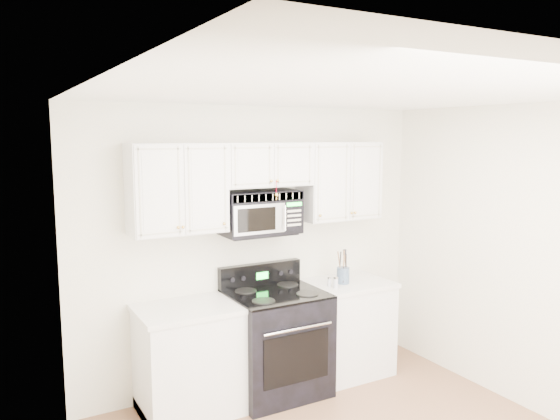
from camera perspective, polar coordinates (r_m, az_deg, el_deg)
room at (r=3.72m, az=9.91°, el=-8.41°), size 3.51×3.51×2.61m
base_cabinet_left at (r=4.84m, az=-9.46°, el=-15.51°), size 0.86×0.65×0.92m
base_cabinet_right at (r=5.54m, az=6.70°, el=-12.40°), size 0.86×0.65×0.92m
range at (r=5.09m, az=-0.43°, el=-13.49°), size 0.83×0.75×1.14m
upper_cabinets at (r=4.92m, az=-1.62°, el=3.14°), size 2.44×0.37×0.75m
microwave at (r=4.91m, az=-2.07°, el=-0.25°), size 0.71×0.40×0.39m
utensil_crock at (r=5.32m, az=6.61°, el=-6.70°), size 0.12×0.12×0.33m
shaker_salt at (r=5.15m, az=5.84°, el=-7.52°), size 0.05×0.05×0.11m
shaker_pepper at (r=5.21m, az=5.19°, el=-7.45°), size 0.04×0.04×0.09m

